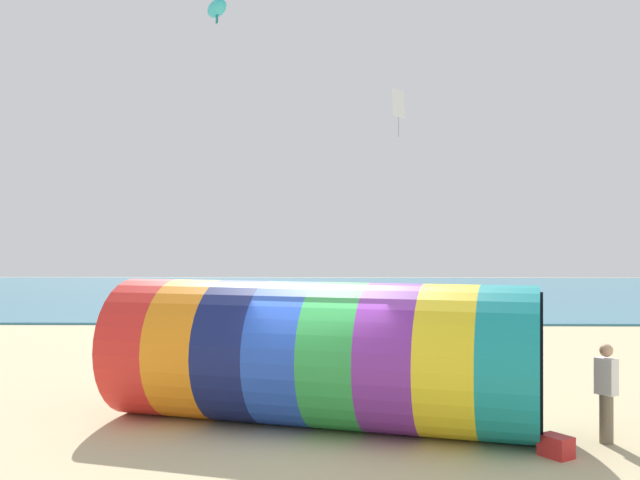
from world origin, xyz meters
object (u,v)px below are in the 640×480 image
at_px(kite_white_diamond, 399,104).
at_px(kite_cyan_parafoil, 217,8).
at_px(cooler_box, 556,446).
at_px(giant_inflatable_tube, 319,354).
at_px(kite_handler, 606,392).

relative_size(kite_white_diamond, kite_cyan_parafoil, 1.79).
bearing_deg(cooler_box, giant_inflatable_tube, 154.16).
distance_m(kite_handler, cooler_box, 1.61).
relative_size(kite_handler, kite_white_diamond, 0.89).
xyz_separation_m(giant_inflatable_tube, kite_handler, (5.17, -1.11, -0.49)).
bearing_deg(kite_handler, giant_inflatable_tube, 167.92).
distance_m(kite_handler, kite_white_diamond, 19.54).
bearing_deg(kite_handler, kite_white_diamond, 97.01).
xyz_separation_m(kite_handler, kite_cyan_parafoil, (-7.62, 3.74, 8.16)).
height_order(kite_white_diamond, kite_cyan_parafoil, kite_white_diamond).
bearing_deg(cooler_box, kite_cyan_parafoil, 144.68).
distance_m(giant_inflatable_tube, kite_handler, 5.31).
height_order(giant_inflatable_tube, kite_handler, giant_inflatable_tube).
distance_m(kite_white_diamond, cooler_box, 20.52).
bearing_deg(kite_cyan_parafoil, kite_handler, -26.16).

